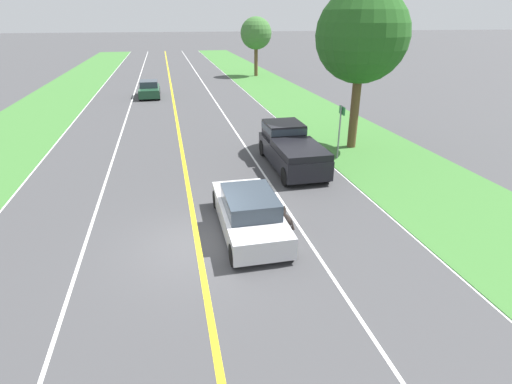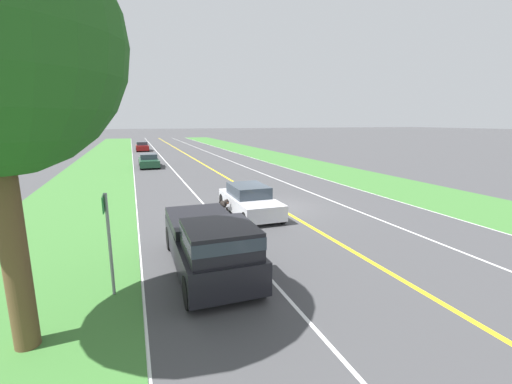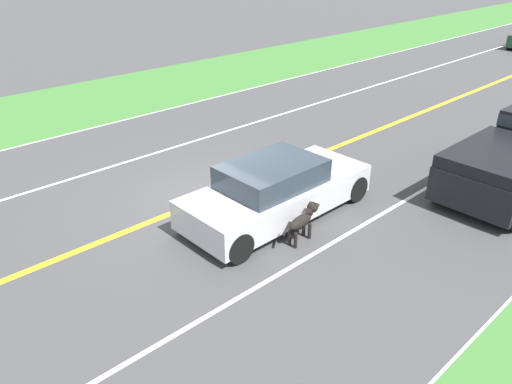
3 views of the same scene
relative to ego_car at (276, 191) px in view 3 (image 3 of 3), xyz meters
The scene contains 9 objects.
ground_plane 2.00m from the ego_car, 161.11° to the right, with size 400.00×400.00×0.00m, color #424244.
centre_divider_line 2.00m from the ego_car, 161.11° to the right, with size 0.18×160.00×0.01m, color yellow.
lane_edge_line_right 5.29m from the ego_car, ahead, with size 0.14×160.00×0.01m, color white.
lane_edge_line_left 8.83m from the ego_car, behind, with size 0.14×160.00×0.01m, color white.
lane_dash_same_dir 1.94m from the ego_car, 19.55° to the right, with size 0.10×160.00×0.01m, color white.
lane_dash_oncoming 5.36m from the ego_car, behind, with size 0.10×160.00×0.01m, color white.
grass_verge_left 11.82m from the ego_car, behind, with size 6.00×160.00×0.03m, color #3D7533.
ego_car is the anchor object (origin of this frame).
dog 1.23m from the ego_car, 16.21° to the right, with size 0.32×1.27×0.83m.
Camera 3 is at (9.07, -6.84, 5.92)m, focal length 35.00 mm.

